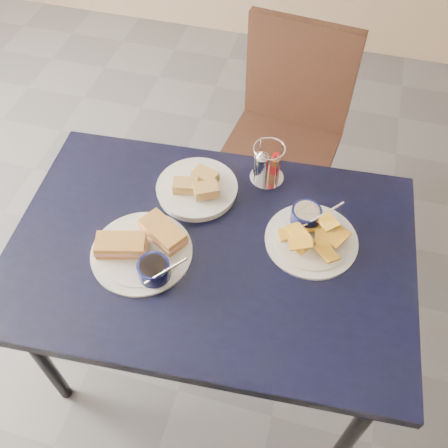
% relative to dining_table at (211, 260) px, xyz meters
% --- Properties ---
extents(ground, '(6.00, 6.00, 0.00)m').
position_rel_dining_table_xyz_m(ground, '(-0.09, -0.19, -0.68)').
color(ground, '#4E4F53').
rests_on(ground, ground).
extents(dining_table, '(1.23, 0.86, 0.75)m').
position_rel_dining_table_xyz_m(dining_table, '(0.00, 0.00, 0.00)').
color(dining_table, black).
rests_on(dining_table, ground).
extents(chair_far, '(0.49, 0.48, 0.95)m').
position_rel_dining_table_xyz_m(chair_far, '(0.08, 0.84, -0.14)').
color(chair_far, black).
rests_on(chair_far, ground).
extents(sandwich_plate, '(0.31, 0.29, 0.12)m').
position_rel_dining_table_xyz_m(sandwich_plate, '(-0.18, -0.07, 0.09)').
color(sandwich_plate, white).
rests_on(sandwich_plate, dining_table).
extents(plantain_plate, '(0.27, 0.27, 0.12)m').
position_rel_dining_table_xyz_m(plantain_plate, '(0.27, 0.12, 0.09)').
color(plantain_plate, white).
rests_on(plantain_plate, dining_table).
extents(bread_basket, '(0.25, 0.25, 0.07)m').
position_rel_dining_table_xyz_m(bread_basket, '(-0.10, 0.19, 0.09)').
color(bread_basket, white).
rests_on(bread_basket, dining_table).
extents(condiment_caddy, '(0.11, 0.11, 0.14)m').
position_rel_dining_table_xyz_m(condiment_caddy, '(0.10, 0.31, 0.12)').
color(condiment_caddy, silver).
rests_on(condiment_caddy, dining_table).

